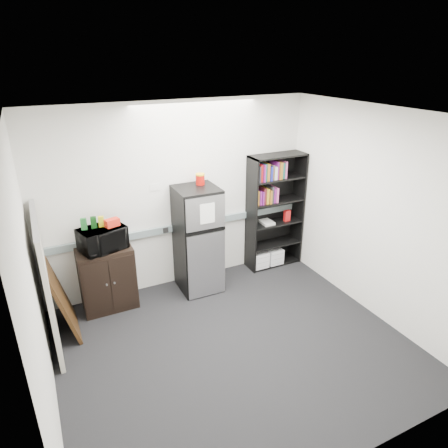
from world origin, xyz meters
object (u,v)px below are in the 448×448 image
cabinet (107,278)px  refrigerator (198,240)px  bookshelf (274,209)px  cubicle_partition (47,282)px  microwave (102,239)px

cabinet → refrigerator: 1.35m
bookshelf → cabinet: bearing=-178.6°
cubicle_partition → refrigerator: (2.04, 0.34, -0.03)m
bookshelf → cubicle_partition: size_ratio=1.14×
cabinet → refrigerator: (1.31, -0.08, 0.34)m
microwave → cubicle_partition: bearing=-168.2°
bookshelf → microwave: size_ratio=3.30×
cubicle_partition → cabinet: size_ratio=1.82×
refrigerator → cubicle_partition: bearing=-169.6°
bookshelf → cubicle_partition: bearing=-171.9°
bookshelf → microwave: bearing=-178.3°
cabinet → microwave: microwave is taller
bookshelf → cubicle_partition: (-3.41, -0.49, -0.16)m
microwave → refrigerator: bearing=-19.9°
cubicle_partition → cabinet: (0.73, 0.42, -0.37)m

